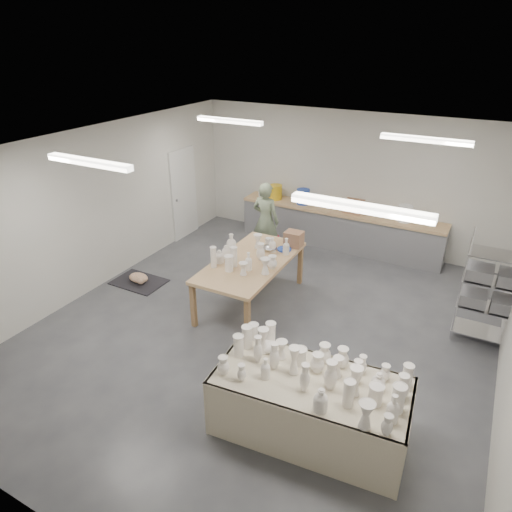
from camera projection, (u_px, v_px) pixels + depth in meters
The scene contains 9 objects.
room at pixel (261, 210), 6.83m from camera, with size 8.00×8.02×3.00m.
back_counter at pixel (338, 227), 10.32m from camera, with size 4.60×0.60×1.24m.
wire_shelf at pixel (492, 290), 6.96m from camera, with size 0.88×0.48×1.80m.
drying_table at pixel (311, 403), 5.47m from camera, with size 2.38×1.29×1.18m.
work_table at pixel (254, 259), 8.01m from camera, with size 1.19×2.32×1.23m.
rug at pixel (139, 282), 9.03m from camera, with size 1.00×0.70×0.02m, color black.
cat at pixel (139, 278), 8.96m from camera, with size 0.46×0.37×0.18m.
potter at pixel (266, 220), 9.75m from camera, with size 0.61×0.40×1.67m, color gray.
red_stool at pixel (271, 238), 10.19m from camera, with size 0.50×0.50×0.36m.
Camera 1 is at (2.87, -5.62, 4.45)m, focal length 32.00 mm.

